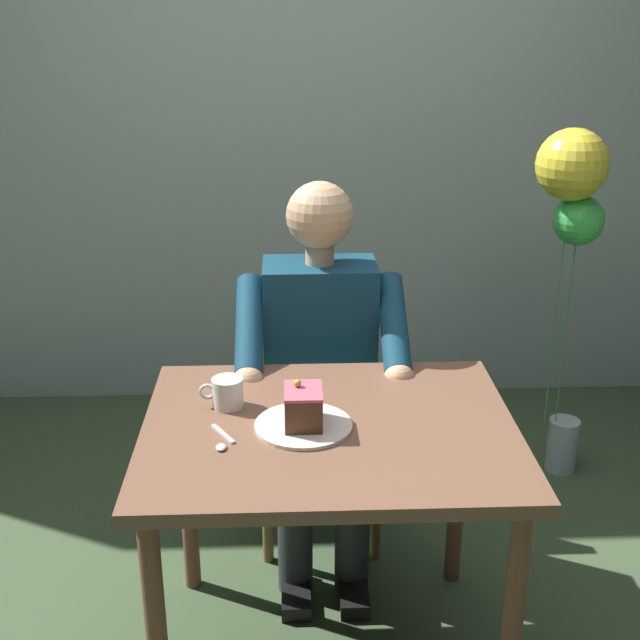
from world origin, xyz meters
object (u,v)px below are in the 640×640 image
(balloon_display, at_px, (572,216))
(chair, at_px, (319,394))
(seated_person, at_px, (321,372))
(dining_table, at_px, (329,457))
(coffee_cup, at_px, (227,392))
(dessert_spoon, at_px, (222,441))
(cake_slice, at_px, (303,407))

(balloon_display, bearing_deg, chair, 16.59)
(seated_person, bearing_deg, dining_table, 90.00)
(seated_person, height_order, balloon_display, balloon_display)
(coffee_cup, distance_m, dessert_spoon, 0.20)
(chair, xyz_separation_m, dessert_spoon, (0.27, 0.78, 0.26))
(dining_table, distance_m, seated_person, 0.53)
(chair, height_order, cake_slice, chair)
(coffee_cup, bearing_deg, dining_table, 156.84)
(dessert_spoon, xyz_separation_m, balloon_display, (-1.19, -1.05, 0.30))
(dining_table, xyz_separation_m, coffee_cup, (0.27, -0.11, 0.14))
(cake_slice, height_order, coffee_cup, cake_slice)
(dining_table, relative_size, cake_slice, 7.86)
(dining_table, bearing_deg, dessert_spoon, 16.78)
(chair, xyz_separation_m, cake_slice, (0.07, 0.71, 0.31))
(cake_slice, relative_size, dessert_spoon, 0.88)
(dining_table, bearing_deg, cake_slice, 8.72)
(cake_slice, bearing_deg, dessert_spoon, 19.33)
(dining_table, height_order, cake_slice, cake_slice)
(coffee_cup, bearing_deg, cake_slice, 148.11)
(chair, xyz_separation_m, seated_person, (0.00, 0.17, 0.16))
(seated_person, relative_size, coffee_cup, 10.57)
(seated_person, bearing_deg, dessert_spoon, 66.11)
(seated_person, xyz_separation_m, dessert_spoon, (0.27, 0.61, 0.10))
(chair, xyz_separation_m, coffee_cup, (0.27, 0.58, 0.29))
(seated_person, xyz_separation_m, cake_slice, (0.07, 0.54, 0.15))
(coffee_cup, height_order, balloon_display, balloon_display)
(chair, height_order, coffee_cup, chair)
(cake_slice, height_order, balloon_display, balloon_display)
(cake_slice, height_order, dessert_spoon, cake_slice)
(seated_person, relative_size, balloon_display, 0.92)
(seated_person, distance_m, cake_slice, 0.56)
(dining_table, distance_m, coffee_cup, 0.32)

